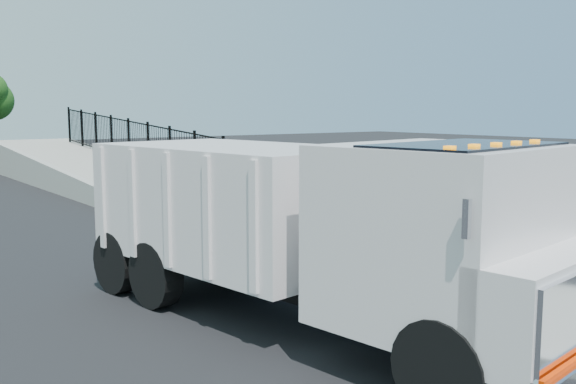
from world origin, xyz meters
TOP-DOWN VIEW (x-y plane):
  - ground at (0.00, 0.00)m, footprint 120.00×120.00m
  - sidewalk at (1.93, -2.00)m, footprint 3.55×12.00m
  - curb at (0.00, -2.00)m, footprint 0.30×12.00m
  - ramp at (2.12, 16.00)m, footprint 3.95×24.06m
  - iron_fence at (3.55, 12.00)m, footprint 0.10×28.00m
  - truck at (-1.65, -1.39)m, footprint 3.81×8.61m
  - worker at (0.81, -2.11)m, footprint 0.62×0.80m
  - debris at (1.99, -2.33)m, footprint 0.33×0.33m

SIDE VIEW (x-z plane):
  - ground at x=0.00m, z-range 0.00..0.00m
  - ramp at x=2.12m, z-range -1.60..1.60m
  - sidewalk at x=1.93m, z-range 0.00..0.12m
  - curb at x=0.00m, z-range 0.00..0.16m
  - debris at x=1.99m, z-range 0.12..0.20m
  - iron_fence at x=3.55m, z-range 0.00..1.80m
  - worker at x=0.81m, z-range 0.12..2.06m
  - truck at x=-1.65m, z-range 0.18..3.03m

